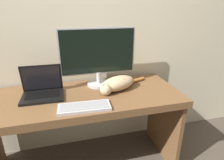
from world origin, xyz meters
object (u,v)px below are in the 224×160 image
(cat, at_px, (117,83))
(external_keyboard, at_px, (85,107))
(monitor, at_px, (98,55))
(laptop, at_px, (42,91))

(cat, bearing_deg, external_keyboard, -164.62)
(external_keyboard, height_order, cat, cat)
(monitor, relative_size, cat, 1.34)
(external_keyboard, relative_size, cat, 0.76)
(external_keyboard, distance_m, cat, 0.39)
(monitor, distance_m, cat, 0.29)
(laptop, distance_m, cat, 0.61)
(monitor, distance_m, external_keyboard, 0.50)
(monitor, relative_size, external_keyboard, 1.76)
(monitor, xyz_separation_m, external_keyboard, (-0.18, -0.39, -0.26))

